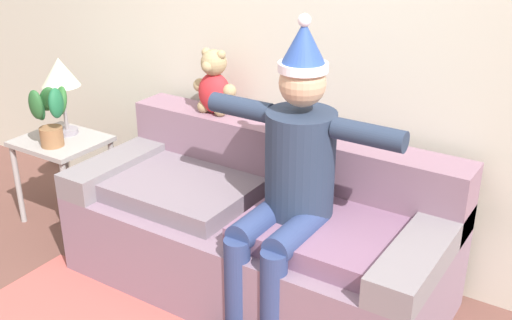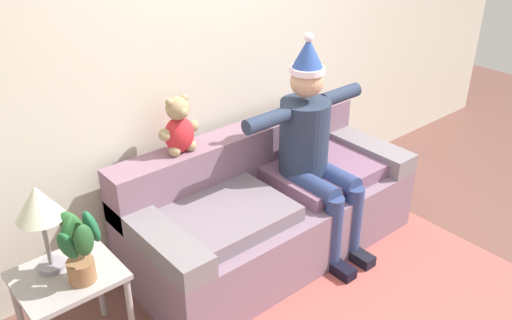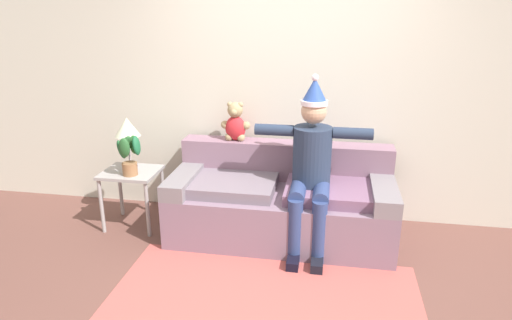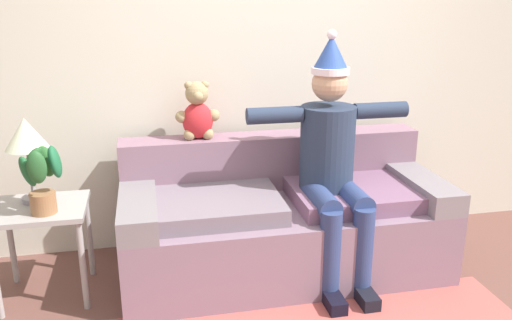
% 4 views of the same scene
% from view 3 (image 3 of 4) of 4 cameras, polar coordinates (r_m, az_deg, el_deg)
% --- Properties ---
extents(ground_plane, '(10.00, 10.00, 0.00)m').
position_cam_3_polar(ground_plane, '(3.54, 1.13, -16.83)').
color(ground_plane, brown).
extents(back_wall, '(7.00, 0.10, 2.70)m').
position_cam_3_polar(back_wall, '(4.48, 4.34, 9.55)').
color(back_wall, beige).
rests_on(back_wall, ground_plane).
extents(couch, '(2.04, 0.91, 0.83)m').
position_cam_3_polar(couch, '(4.25, 3.26, -5.28)').
color(couch, slate).
rests_on(couch, ground_plane).
extents(person_seated, '(1.02, 0.77, 1.54)m').
position_cam_3_polar(person_seated, '(3.92, 7.01, -0.42)').
color(person_seated, '#28344C').
rests_on(person_seated, ground_plane).
extents(teddy_bear, '(0.29, 0.17, 0.38)m').
position_cam_3_polar(teddy_bear, '(4.38, -2.64, 4.69)').
color(teddy_bear, red).
rests_on(teddy_bear, couch).
extents(side_table, '(0.52, 0.46, 0.57)m').
position_cam_3_polar(side_table, '(4.52, -15.51, -2.47)').
color(side_table, '#A29D9C').
rests_on(side_table, ground_plane).
extents(table_lamp, '(0.24, 0.24, 0.50)m').
position_cam_3_polar(table_lamp, '(4.47, -16.01, 3.75)').
color(table_lamp, gray).
rests_on(table_lamp, side_table).
extents(potted_plant, '(0.26, 0.28, 0.40)m').
position_cam_3_polar(potted_plant, '(4.32, -15.80, 0.84)').
color(potted_plant, '#956541').
rests_on(potted_plant, side_table).
extents(area_rug, '(2.32, 1.26, 0.01)m').
position_cam_3_polar(area_rug, '(3.51, 1.02, -17.15)').
color(area_rug, '#BB544E').
rests_on(area_rug, ground_plane).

